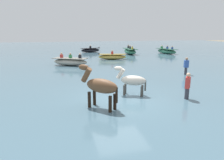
{
  "coord_description": "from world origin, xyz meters",
  "views": [
    {
      "loc": [
        -2.51,
        -8.99,
        3.54
      ],
      "look_at": [
        0.06,
        1.87,
        0.84
      ],
      "focal_mm": 32.65,
      "sensor_mm": 36.0,
      "label": 1
    }
  ],
  "objects_px": {
    "person_spectator_far": "(186,68)",
    "boat_distant_east": "(112,57)",
    "horse_lead_pinto": "(132,81)",
    "boat_mid_outer": "(167,51)",
    "person_onlooker_left": "(187,88)",
    "boat_distant_west": "(90,50)",
    "horse_trailing_bay": "(100,87)",
    "boat_mid_channel": "(130,51)",
    "boat_near_starboard": "(70,62)"
  },
  "relations": [
    {
      "from": "person_spectator_far",
      "to": "boat_distant_east",
      "type": "bearing_deg",
      "value": 109.93
    },
    {
      "from": "horse_lead_pinto",
      "to": "boat_mid_outer",
      "type": "distance_m",
      "value": 20.7
    },
    {
      "from": "person_spectator_far",
      "to": "person_onlooker_left",
      "type": "relative_size",
      "value": 1.0
    },
    {
      "from": "boat_distant_west",
      "to": "horse_trailing_bay",
      "type": "bearing_deg",
      "value": -96.43
    },
    {
      "from": "boat_mid_channel",
      "to": "horse_trailing_bay",
      "type": "bearing_deg",
      "value": -111.67
    },
    {
      "from": "horse_lead_pinto",
      "to": "person_onlooker_left",
      "type": "height_order",
      "value": "horse_lead_pinto"
    },
    {
      "from": "boat_distant_west",
      "to": "boat_mid_outer",
      "type": "height_order",
      "value": "boat_mid_outer"
    },
    {
      "from": "horse_lead_pinto",
      "to": "person_onlooker_left",
      "type": "distance_m",
      "value": 2.67
    },
    {
      "from": "boat_distant_west",
      "to": "boat_mid_outer",
      "type": "xyz_separation_m",
      "value": [
        10.44,
        -4.55,
        0.04
      ]
    },
    {
      "from": "boat_distant_west",
      "to": "person_spectator_far",
      "type": "distance_m",
      "value": 18.76
    },
    {
      "from": "boat_near_starboard",
      "to": "boat_distant_east",
      "type": "bearing_deg",
      "value": 33.21
    },
    {
      "from": "horse_trailing_bay",
      "to": "boat_near_starboard",
      "type": "distance_m",
      "value": 11.57
    },
    {
      "from": "boat_near_starboard",
      "to": "boat_distant_east",
      "type": "height_order",
      "value": "boat_near_starboard"
    },
    {
      "from": "boat_near_starboard",
      "to": "person_onlooker_left",
      "type": "bearing_deg",
      "value": -65.78
    },
    {
      "from": "boat_mid_outer",
      "to": "person_onlooker_left",
      "type": "height_order",
      "value": "person_onlooker_left"
    },
    {
      "from": "person_spectator_far",
      "to": "person_onlooker_left",
      "type": "xyz_separation_m",
      "value": [
        -3.19,
        -5.04,
        0.0
      ]
    },
    {
      "from": "horse_lead_pinto",
      "to": "boat_distant_east",
      "type": "bearing_deg",
      "value": 80.92
    },
    {
      "from": "person_onlooker_left",
      "to": "horse_lead_pinto",
      "type": "bearing_deg",
      "value": 152.81
    },
    {
      "from": "horse_lead_pinto",
      "to": "boat_mid_channel",
      "type": "relative_size",
      "value": 0.51
    },
    {
      "from": "boat_near_starboard",
      "to": "boat_mid_channel",
      "type": "relative_size",
      "value": 1.0
    },
    {
      "from": "horse_trailing_bay",
      "to": "person_spectator_far",
      "type": "bearing_deg",
      "value": 35.19
    },
    {
      "from": "horse_trailing_bay",
      "to": "boat_near_starboard",
      "type": "bearing_deg",
      "value": 94.15
    },
    {
      "from": "horse_trailing_bay",
      "to": "person_onlooker_left",
      "type": "relative_size",
      "value": 1.32
    },
    {
      "from": "boat_mid_outer",
      "to": "boat_mid_channel",
      "type": "xyz_separation_m",
      "value": [
        -5.33,
        0.65,
        0.04
      ]
    },
    {
      "from": "boat_distant_west",
      "to": "person_onlooker_left",
      "type": "bearing_deg",
      "value": -86.0
    },
    {
      "from": "horse_trailing_bay",
      "to": "boat_distant_west",
      "type": "height_order",
      "value": "horse_trailing_bay"
    },
    {
      "from": "person_spectator_far",
      "to": "boat_distant_west",
      "type": "bearing_deg",
      "value": 104.85
    },
    {
      "from": "boat_mid_channel",
      "to": "horse_lead_pinto",
      "type": "bearing_deg",
      "value": -107.94
    },
    {
      "from": "boat_mid_outer",
      "to": "person_onlooker_left",
      "type": "distance_m",
      "value": 20.61
    },
    {
      "from": "boat_mid_channel",
      "to": "person_onlooker_left",
      "type": "height_order",
      "value": "person_onlooker_left"
    },
    {
      "from": "boat_distant_west",
      "to": "boat_distant_east",
      "type": "height_order",
      "value": "boat_distant_west"
    },
    {
      "from": "horse_trailing_bay",
      "to": "boat_distant_east",
      "type": "xyz_separation_m",
      "value": [
        4.02,
        14.7,
        -0.62
      ]
    },
    {
      "from": "boat_mid_channel",
      "to": "person_spectator_far",
      "type": "distance_m",
      "value": 14.24
    },
    {
      "from": "boat_near_starboard",
      "to": "person_spectator_far",
      "type": "xyz_separation_m",
      "value": [
        8.28,
        -6.28,
        0.17
      ]
    },
    {
      "from": "boat_distant_west",
      "to": "boat_near_starboard",
      "type": "xyz_separation_m",
      "value": [
        -3.47,
        -11.86,
        0.05
      ]
    },
    {
      "from": "horse_lead_pinto",
      "to": "boat_near_starboard",
      "type": "height_order",
      "value": "horse_lead_pinto"
    },
    {
      "from": "boat_mid_outer",
      "to": "person_spectator_far",
      "type": "distance_m",
      "value": 14.71
    },
    {
      "from": "horse_trailing_bay",
      "to": "boat_distant_west",
      "type": "xyz_separation_m",
      "value": [
        2.64,
        23.38,
        -0.62
      ]
    },
    {
      "from": "boat_mid_outer",
      "to": "boat_distant_east",
      "type": "distance_m",
      "value": 9.96
    },
    {
      "from": "boat_distant_east",
      "to": "boat_mid_channel",
      "type": "relative_size",
      "value": 0.93
    },
    {
      "from": "horse_trailing_bay",
      "to": "person_spectator_far",
      "type": "xyz_separation_m",
      "value": [
        7.44,
        5.25,
        -0.4
      ]
    },
    {
      "from": "person_spectator_far",
      "to": "boat_mid_outer",
      "type": "bearing_deg",
      "value": 67.49
    },
    {
      "from": "boat_mid_outer",
      "to": "person_onlooker_left",
      "type": "relative_size",
      "value": 2.34
    },
    {
      "from": "boat_distant_west",
      "to": "person_spectator_far",
      "type": "bearing_deg",
      "value": -75.15
    },
    {
      "from": "boat_mid_outer",
      "to": "boat_near_starboard",
      "type": "bearing_deg",
      "value": -152.27
    },
    {
      "from": "horse_trailing_bay",
      "to": "person_spectator_far",
      "type": "height_order",
      "value": "horse_trailing_bay"
    },
    {
      "from": "boat_distant_east",
      "to": "person_spectator_far",
      "type": "distance_m",
      "value": 10.06
    },
    {
      "from": "horse_trailing_bay",
      "to": "horse_lead_pinto",
      "type": "bearing_deg",
      "value": 36.86
    },
    {
      "from": "boat_mid_outer",
      "to": "boat_distant_east",
      "type": "bearing_deg",
      "value": -155.46
    },
    {
      "from": "boat_mid_outer",
      "to": "boat_distant_east",
      "type": "xyz_separation_m",
      "value": [
        -9.06,
        -4.14,
        -0.05
      ]
    }
  ]
}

